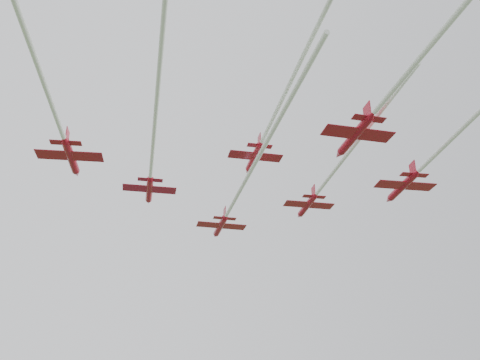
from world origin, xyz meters
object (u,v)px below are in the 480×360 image
object	(u,v)px
jet_row3_left	(46,88)
jet_row4_right	(401,81)
jet_lead	(238,194)
jet_row2_left	(154,139)
jet_row2_right	(326,182)
jet_row3_mid	(286,92)
jet_row3_right	(428,162)

from	to	relation	value
jet_row3_left	jet_row4_right	size ratio (longest dim) A/B	1.20
jet_lead	jet_row2_left	xyz separation A→B (m)	(-16.44, -11.13, 1.66)
jet_row2_right	jet_row3_mid	world-z (taller)	jet_row3_mid
jet_lead	jet_row3_right	distance (m)	30.78
jet_row3_mid	jet_lead	bearing A→B (deg)	91.28
jet_lead	jet_row3_mid	size ratio (longest dim) A/B	0.98
jet_row3_left	jet_row2_right	bearing A→B (deg)	30.68
jet_row3_right	jet_row4_right	size ratio (longest dim) A/B	0.82
jet_lead	jet_row4_right	xyz separation A→B (m)	(7.02, -37.23, -0.87)
jet_row2_left	jet_row4_right	world-z (taller)	jet_row2_left
jet_row3_left	jet_row2_left	bearing A→B (deg)	49.39
jet_row3_left	jet_row3_right	size ratio (longest dim) A/B	1.47
jet_lead	jet_row2_right	distance (m)	14.80
jet_row2_left	jet_row4_right	distance (m)	35.19
jet_lead	jet_row3_left	xyz separation A→B (m)	(-30.91, -22.33, -0.28)
jet_lead	jet_row3_mid	bearing A→B (deg)	-90.01
jet_row2_right	jet_row3_left	world-z (taller)	jet_row2_right
jet_lead	jet_row2_left	distance (m)	19.93
jet_row3_left	jet_row3_right	world-z (taller)	jet_row3_left
jet_row2_right	jet_row4_right	bearing A→B (deg)	-93.38
jet_row3_left	jet_row4_right	xyz separation A→B (m)	(37.93, -14.91, -0.59)
jet_row2_left	jet_row3_left	distance (m)	18.40
jet_row3_mid	jet_row4_right	xyz separation A→B (m)	(9.67, -9.98, -2.94)
jet_row3_left	jet_row3_mid	xyz separation A→B (m)	(28.26, -4.93, 2.35)
jet_row2_left	jet_row2_right	size ratio (longest dim) A/B	1.41
jet_row2_right	jet_row3_right	world-z (taller)	jet_row2_right
jet_row4_right	jet_lead	bearing A→B (deg)	106.07
jet_lead	jet_row2_left	bearing A→B (deg)	-140.36
jet_row3_right	jet_row2_left	bearing A→B (deg)	174.90
jet_row2_right	jet_row3_mid	distance (m)	25.37
jet_row2_left	jet_row2_right	distance (m)	29.59
jet_row3_mid	jet_row2_left	bearing A→B (deg)	137.38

